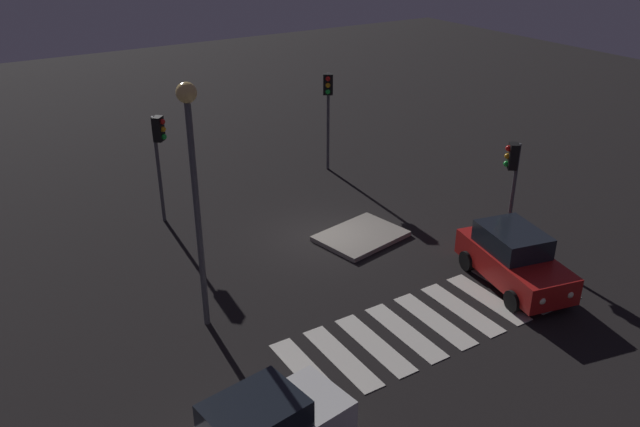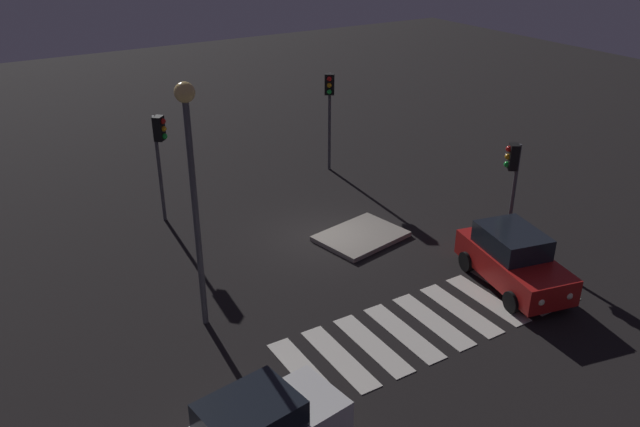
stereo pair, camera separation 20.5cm
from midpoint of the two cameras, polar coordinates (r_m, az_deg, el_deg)
The scene contains 8 objects.
ground_plane at distance 25.04m, azimuth 0.23°, elevation -2.07°, with size 80.00×80.00×0.00m, color black.
traffic_island at distance 24.94m, azimuth 3.88°, elevation -2.02°, with size 3.58×2.94×0.18m.
car_red at distance 22.52m, azimuth 16.99°, elevation -3.91°, with size 2.78×4.69×1.94m.
traffic_light_north at distance 30.31m, azimuth 1.04°, elevation 10.16°, with size 0.54×0.53×4.72m.
traffic_light_west at distance 25.81m, azimuth -13.79°, elevation 6.11°, with size 0.54×0.54×4.40m.
traffic_light_east at distance 24.55m, azimuth 16.93°, elevation 3.81°, with size 0.53×0.54×3.92m.
street_lamp at distance 18.03m, azimuth -11.00°, elevation 4.05°, with size 0.56×0.56×7.51m.
crosswalk_near at distance 20.50m, azimuth 10.23°, elevation -9.36°, with size 9.90×3.20×0.02m.
Camera 2 is at (-11.64, -18.90, 11.59)m, focal length 36.12 mm.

